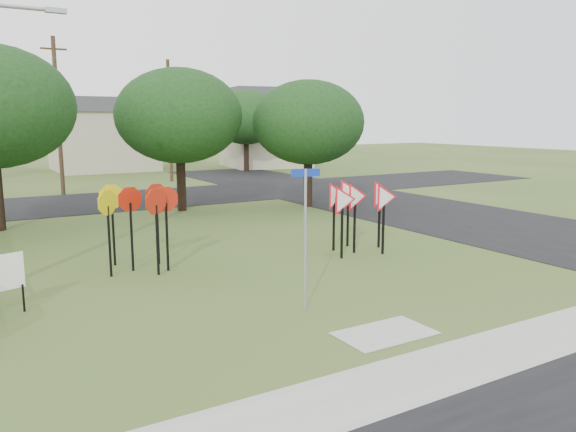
% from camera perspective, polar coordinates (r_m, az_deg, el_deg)
% --- Properties ---
extents(ground, '(140.00, 140.00, 0.00)m').
position_cam_1_polar(ground, '(13.81, 3.27, -8.71)').
color(ground, '#39521E').
extents(sidewalk, '(30.00, 1.60, 0.02)m').
position_cam_1_polar(sidewalk, '(10.82, 16.21, -14.41)').
color(sidewalk, '#9B9B92').
rests_on(sidewalk, ground).
extents(planting_strip, '(30.00, 0.80, 0.02)m').
position_cam_1_polar(planting_strip, '(10.13, 21.36, -16.45)').
color(planting_strip, '#39521E').
rests_on(planting_strip, ground).
extents(street_right, '(8.00, 50.00, 0.02)m').
position_cam_1_polar(street_right, '(28.77, 12.01, 0.83)').
color(street_right, black).
rests_on(street_right, ground).
extents(street_far, '(60.00, 8.00, 0.02)m').
position_cam_1_polar(street_far, '(32.00, -17.17, 1.50)').
color(street_far, black).
rests_on(street_far, ground).
extents(curb_pad, '(2.00, 1.20, 0.02)m').
position_cam_1_polar(curb_pad, '(12.01, 9.82, -11.67)').
color(curb_pad, '#9B9B92').
rests_on(curb_pad, ground).
extents(street_name_sign, '(0.67, 0.16, 3.29)m').
position_cam_1_polar(street_name_sign, '(12.73, 1.77, -1.58)').
color(street_name_sign, '#9FA1A8').
rests_on(street_name_sign, ground).
extents(stop_sign_cluster, '(2.31, 2.00, 2.50)m').
position_cam_1_polar(stop_sign_cluster, '(16.77, -14.97, 0.79)').
color(stop_sign_cluster, black).
rests_on(stop_sign_cluster, ground).
extents(yield_sign_cluster, '(3.08, 1.80, 2.40)m').
position_cam_1_polar(yield_sign_cluster, '(18.71, 7.07, 1.70)').
color(yield_sign_cluster, black).
rests_on(yield_sign_cluster, ground).
extents(far_pole_a, '(1.40, 0.24, 9.00)m').
position_cam_1_polar(far_pole_a, '(35.25, -22.32, 9.42)').
color(far_pole_a, '#463420').
rests_on(far_pole_a, ground).
extents(far_pole_b, '(1.40, 0.24, 8.50)m').
position_cam_1_polar(far_pole_b, '(41.07, -11.93, 9.53)').
color(far_pole_b, '#463420').
rests_on(far_pole_b, ground).
extents(house_mid, '(8.40, 8.40, 6.20)m').
position_cam_1_polar(house_mid, '(52.10, -18.32, 7.93)').
color(house_mid, '#BCB397').
rests_on(house_mid, ground).
extents(house_right, '(8.30, 8.30, 7.20)m').
position_cam_1_polar(house_right, '(53.26, -2.34, 8.98)').
color(house_right, '#BCB397').
rests_on(house_right, ground).
extents(tree_near_mid, '(6.00, 6.00, 6.80)m').
position_cam_1_polar(tree_near_mid, '(27.48, -11.01, 9.94)').
color(tree_near_mid, black).
rests_on(tree_near_mid, ground).
extents(tree_near_right, '(5.60, 5.60, 6.33)m').
position_cam_1_polar(tree_near_right, '(28.35, 2.07, 9.46)').
color(tree_near_right, black).
rests_on(tree_near_right, ground).
extents(tree_far_right, '(6.00, 6.00, 6.80)m').
position_cam_1_polar(tree_far_right, '(47.86, -4.31, 9.94)').
color(tree_far_right, black).
rests_on(tree_far_right, ground).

